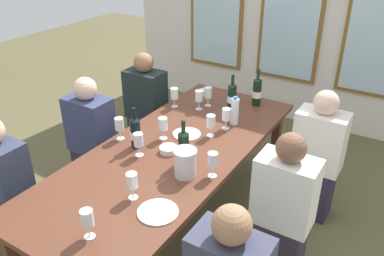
{
  "coord_description": "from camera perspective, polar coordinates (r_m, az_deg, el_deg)",
  "views": [
    {
      "loc": [
        1.43,
        -2.04,
        2.23
      ],
      "look_at": [
        0.0,
        0.28,
        0.79
      ],
      "focal_mm": 37.38,
      "sensor_mm": 36.0,
      "label": 1
    }
  ],
  "objects": [
    {
      "name": "water_bottle",
      "position": [
        3.22,
        6.12,
        2.4
      ],
      "size": [
        0.06,
        0.06,
        0.24
      ],
      "color": "white",
      "rests_on": "dining_table"
    },
    {
      "name": "wine_glass_9",
      "position": [
        2.55,
        2.98,
        -4.61
      ],
      "size": [
        0.07,
        0.07,
        0.17
      ],
      "color": "white",
      "rests_on": "dining_table"
    },
    {
      "name": "wine_glass_2",
      "position": [
        3.03,
        -10.33,
        0.49
      ],
      "size": [
        0.07,
        0.07,
        0.17
      ],
      "color": "white",
      "rests_on": "dining_table"
    },
    {
      "name": "metal_pitcher",
      "position": [
        2.57,
        -0.99,
        -4.97
      ],
      "size": [
        0.16,
        0.16,
        0.19
      ],
      "color": "silver",
      "rests_on": "dining_table"
    },
    {
      "name": "seated_person_4",
      "position": [
        3.11,
        -25.0,
        -8.39
      ],
      "size": [
        0.38,
        0.24,
        1.11
      ],
      "color": "#323038",
      "rests_on": "ground"
    },
    {
      "name": "white_plate_1",
      "position": [
        3.09,
        -0.77,
        -0.86
      ],
      "size": [
        0.22,
        0.22,
        0.01
      ],
      "primitive_type": "cylinder",
      "color": "white",
      "rests_on": "dining_table"
    },
    {
      "name": "wine_glass_10",
      "position": [
        2.17,
        -14.74,
        -12.42
      ],
      "size": [
        0.07,
        0.07,
        0.17
      ],
      "color": "white",
      "rests_on": "dining_table"
    },
    {
      "name": "dining_table",
      "position": [
        2.94,
        -2.88,
        -4.19
      ],
      "size": [
        0.99,
        2.44,
        0.74
      ],
      "color": "brown",
      "rests_on": "ground"
    },
    {
      "name": "white_plate_0",
      "position": [
        2.33,
        -4.9,
        -11.85
      ],
      "size": [
        0.24,
        0.24,
        0.01
      ],
      "primitive_type": "cylinder",
      "color": "white",
      "rests_on": "dining_table"
    },
    {
      "name": "wine_glass_4",
      "position": [
        3.51,
        -2.54,
        4.82
      ],
      "size": [
        0.07,
        0.07,
        0.17
      ],
      "color": "white",
      "rests_on": "dining_table"
    },
    {
      "name": "wine_glass_8",
      "position": [
        2.8,
        -7.65,
        -1.84
      ],
      "size": [
        0.07,
        0.07,
        0.17
      ],
      "color": "white",
      "rests_on": "dining_table"
    },
    {
      "name": "seated_person_1",
      "position": [
        2.73,
        12.79,
        -11.64
      ],
      "size": [
        0.38,
        0.24,
        1.11
      ],
      "color": "#2C2634",
      "rests_on": "ground"
    },
    {
      "name": "wine_bottle_1",
      "position": [
        3.58,
        9.26,
        5.16
      ],
      "size": [
        0.08,
        0.08,
        0.33
      ],
      "color": "black",
      "rests_on": "dining_table"
    },
    {
      "name": "tasting_bowl_1",
      "position": [
        3.8,
        1.86,
        5.13
      ],
      "size": [
        0.11,
        0.11,
        0.05
      ],
      "primitive_type": "cylinder",
      "color": "white",
      "rests_on": "dining_table"
    },
    {
      "name": "wine_glass_1",
      "position": [
        3.14,
        4.91,
        1.82
      ],
      "size": [
        0.07,
        0.07,
        0.17
      ],
      "color": "white",
      "rests_on": "dining_table"
    },
    {
      "name": "seated_person_3",
      "position": [
        3.35,
        17.35,
        -4.18
      ],
      "size": [
        0.38,
        0.24,
        1.11
      ],
      "color": "#2E2239",
      "rests_on": "ground"
    },
    {
      "name": "seated_person_2",
      "position": [
        4.03,
        -6.53,
        2.65
      ],
      "size": [
        0.38,
        0.24,
        1.11
      ],
      "color": "#312D2F",
      "rests_on": "ground"
    },
    {
      "name": "wine_bottle_0",
      "position": [
        2.68,
        -1.21,
        -2.78
      ],
      "size": [
        0.08,
        0.08,
        0.32
      ],
      "color": "black",
      "rests_on": "dining_table"
    },
    {
      "name": "wine_bottle_2",
      "position": [
        2.91,
        -8.06,
        -0.59
      ],
      "size": [
        0.08,
        0.08,
        0.31
      ],
      "color": "black",
      "rests_on": "dining_table"
    },
    {
      "name": "tasting_bowl_0",
      "position": [
        2.87,
        -3.45,
        -3.04
      ],
      "size": [
        0.13,
        0.13,
        0.04
      ],
      "primitive_type": "cylinder",
      "color": "white",
      "rests_on": "dining_table"
    },
    {
      "name": "wine_glass_5",
      "position": [
        3.03,
        2.71,
        0.85
      ],
      "size": [
        0.07,
        0.07,
        0.17
      ],
      "color": "white",
      "rests_on": "dining_table"
    },
    {
      "name": "ground_plane",
      "position": [
        3.34,
        -2.6,
        -14.02
      ],
      "size": [
        12.0,
        12.0,
        0.0
      ],
      "primitive_type": "plane",
      "color": "brown"
    },
    {
      "name": "wine_glass_6",
      "position": [
        3.53,
        2.32,
        4.93
      ],
      "size": [
        0.07,
        0.07,
        0.17
      ],
      "color": "white",
      "rests_on": "dining_table"
    },
    {
      "name": "seated_person_0",
      "position": [
        3.53,
        -14.05,
        -1.9
      ],
      "size": [
        0.38,
        0.24,
        1.11
      ],
      "color": "#292833",
      "rests_on": "ground"
    },
    {
      "name": "wine_glass_3",
      "position": [
        2.39,
        -8.56,
        -7.61
      ],
      "size": [
        0.07,
        0.07,
        0.17
      ],
      "color": "white",
      "rests_on": "dining_table"
    },
    {
      "name": "wine_glass_0",
      "position": [
        2.99,
        -4.17,
        0.53
      ],
      "size": [
        0.07,
        0.07,
        0.17
      ],
      "color": "white",
      "rests_on": "dining_table"
    },
    {
      "name": "wine_glass_7",
      "position": [
        3.46,
        1.01,
        4.47
      ],
      "size": [
        0.07,
        0.07,
        0.17
      ],
      "color": "white",
      "rests_on": "dining_table"
    },
    {
      "name": "wine_bottle_3",
      "position": [
        3.47,
        5.73,
        4.51
      ],
      "size": [
        0.08,
        0.08,
        0.32
      ],
      "color": "black",
      "rests_on": "dining_table"
    }
  ]
}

